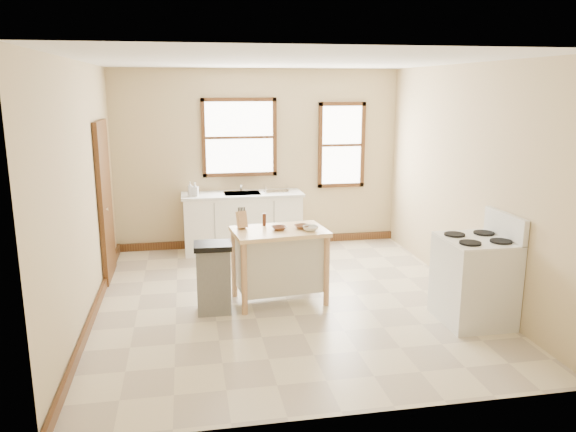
{
  "coord_description": "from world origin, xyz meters",
  "views": [
    {
      "loc": [
        -1.14,
        -6.3,
        2.52
      ],
      "look_at": [
        0.09,
        0.4,
        0.95
      ],
      "focal_mm": 35.0,
      "sensor_mm": 36.0,
      "label": 1
    }
  ],
  "objects_px": {
    "pepper_grinder": "(264,220)",
    "gas_stove": "(475,268)",
    "dish_rack": "(276,189)",
    "knife_block": "(242,220)",
    "bowl_a": "(279,228)",
    "soap_bottle_b": "(195,189)",
    "trash_bin": "(214,278)",
    "bowl_c": "(310,228)",
    "soap_bottle_a": "(190,189)",
    "kitchen_island": "(279,265)",
    "bowl_b": "(302,227)"
  },
  "relations": [
    {
      "from": "knife_block",
      "to": "bowl_c",
      "type": "bearing_deg",
      "value": -33.1
    },
    {
      "from": "soap_bottle_a",
      "to": "gas_stove",
      "type": "distance_m",
      "value": 4.31
    },
    {
      "from": "dish_rack",
      "to": "bowl_c",
      "type": "bearing_deg",
      "value": -86.29
    },
    {
      "from": "soap_bottle_a",
      "to": "trash_bin",
      "type": "height_order",
      "value": "soap_bottle_a"
    },
    {
      "from": "bowl_a",
      "to": "bowl_b",
      "type": "relative_size",
      "value": 1.01
    },
    {
      "from": "bowl_c",
      "to": "gas_stove",
      "type": "height_order",
      "value": "gas_stove"
    },
    {
      "from": "pepper_grinder",
      "to": "gas_stove",
      "type": "height_order",
      "value": "gas_stove"
    },
    {
      "from": "bowl_c",
      "to": "soap_bottle_b",
      "type": "bearing_deg",
      "value": 119.7
    },
    {
      "from": "soap_bottle_a",
      "to": "bowl_c",
      "type": "relative_size",
      "value": 1.19
    },
    {
      "from": "pepper_grinder",
      "to": "trash_bin",
      "type": "distance_m",
      "value": 0.95
    },
    {
      "from": "soap_bottle_b",
      "to": "trash_bin",
      "type": "xyz_separation_m",
      "value": [
        0.14,
        -2.31,
        -0.62
      ]
    },
    {
      "from": "pepper_grinder",
      "to": "bowl_c",
      "type": "xyz_separation_m",
      "value": [
        0.49,
        -0.34,
        -0.05
      ]
    },
    {
      "from": "dish_rack",
      "to": "bowl_a",
      "type": "xyz_separation_m",
      "value": [
        -0.32,
        -2.21,
        -0.06
      ]
    },
    {
      "from": "bowl_a",
      "to": "dish_rack",
      "type": "bearing_deg",
      "value": 81.64
    },
    {
      "from": "dish_rack",
      "to": "trash_bin",
      "type": "relative_size",
      "value": 0.46
    },
    {
      "from": "dish_rack",
      "to": "bowl_b",
      "type": "xyz_separation_m",
      "value": [
        -0.05,
        -2.19,
        -0.06
      ]
    },
    {
      "from": "bowl_a",
      "to": "gas_stove",
      "type": "distance_m",
      "value": 2.23
    },
    {
      "from": "bowl_b",
      "to": "gas_stove",
      "type": "distance_m",
      "value": 2.0
    },
    {
      "from": "knife_block",
      "to": "gas_stove",
      "type": "distance_m",
      "value": 2.68
    },
    {
      "from": "bowl_c",
      "to": "gas_stove",
      "type": "distance_m",
      "value": 1.87
    },
    {
      "from": "bowl_c",
      "to": "trash_bin",
      "type": "relative_size",
      "value": 0.22
    },
    {
      "from": "bowl_a",
      "to": "gas_stove",
      "type": "bearing_deg",
      "value": -25.75
    },
    {
      "from": "soap_bottle_b",
      "to": "knife_block",
      "type": "height_order",
      "value": "soap_bottle_b"
    },
    {
      "from": "bowl_b",
      "to": "dish_rack",
      "type": "bearing_deg",
      "value": 88.76
    },
    {
      "from": "dish_rack",
      "to": "bowl_c",
      "type": "relative_size",
      "value": 2.06
    },
    {
      "from": "bowl_c",
      "to": "trash_bin",
      "type": "xyz_separation_m",
      "value": [
        -1.14,
        -0.07,
        -0.51
      ]
    },
    {
      "from": "kitchen_island",
      "to": "pepper_grinder",
      "type": "height_order",
      "value": "pepper_grinder"
    },
    {
      "from": "bowl_b",
      "to": "trash_bin",
      "type": "xyz_separation_m",
      "value": [
        -1.06,
        -0.21,
        -0.5
      ]
    },
    {
      "from": "knife_block",
      "to": "soap_bottle_a",
      "type": "bearing_deg",
      "value": 90.64
    },
    {
      "from": "kitchen_island",
      "to": "bowl_b",
      "type": "bearing_deg",
      "value": -4.19
    },
    {
      "from": "bowl_a",
      "to": "pepper_grinder",
      "type": "bearing_deg",
      "value": 121.89
    },
    {
      "from": "soap_bottle_a",
      "to": "kitchen_island",
      "type": "bearing_deg",
      "value": -72.35
    },
    {
      "from": "trash_bin",
      "to": "kitchen_island",
      "type": "bearing_deg",
      "value": 15.85
    },
    {
      "from": "pepper_grinder",
      "to": "bowl_b",
      "type": "height_order",
      "value": "pepper_grinder"
    },
    {
      "from": "bowl_b",
      "to": "trash_bin",
      "type": "distance_m",
      "value": 1.19
    },
    {
      "from": "kitchen_island",
      "to": "gas_stove",
      "type": "height_order",
      "value": "gas_stove"
    },
    {
      "from": "pepper_grinder",
      "to": "gas_stove",
      "type": "relative_size",
      "value": 0.12
    },
    {
      "from": "kitchen_island",
      "to": "pepper_grinder",
      "type": "relative_size",
      "value": 7.22
    },
    {
      "from": "knife_block",
      "to": "bowl_b",
      "type": "relative_size",
      "value": 1.17
    },
    {
      "from": "soap_bottle_b",
      "to": "kitchen_island",
      "type": "bearing_deg",
      "value": -51.27
    },
    {
      "from": "knife_block",
      "to": "bowl_b",
      "type": "distance_m",
      "value": 0.71
    },
    {
      "from": "soap_bottle_a",
      "to": "trash_bin",
      "type": "xyz_separation_m",
      "value": [
        0.21,
        -2.32,
        -0.62
      ]
    },
    {
      "from": "soap_bottle_a",
      "to": "dish_rack",
      "type": "distance_m",
      "value": 1.32
    },
    {
      "from": "bowl_a",
      "to": "gas_stove",
      "type": "height_order",
      "value": "gas_stove"
    },
    {
      "from": "dish_rack",
      "to": "knife_block",
      "type": "bearing_deg",
      "value": -106.81
    },
    {
      "from": "pepper_grinder",
      "to": "bowl_a",
      "type": "distance_m",
      "value": 0.27
    },
    {
      "from": "dish_rack",
      "to": "knife_block",
      "type": "relative_size",
      "value": 1.88
    },
    {
      "from": "knife_block",
      "to": "bowl_a",
      "type": "relative_size",
      "value": 1.15
    },
    {
      "from": "soap_bottle_b",
      "to": "trash_bin",
      "type": "bearing_deg",
      "value": -71.64
    },
    {
      "from": "bowl_c",
      "to": "soap_bottle_a",
      "type": "bearing_deg",
      "value": 121.01
    }
  ]
}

